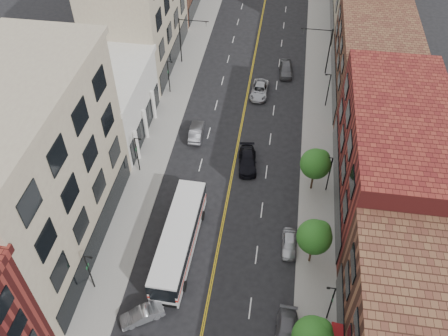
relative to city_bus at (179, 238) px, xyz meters
The scene contains 26 objects.
sidewalk_left 22.49m from the city_bus, 106.06° to the left, with size 4.00×110.00×0.15m, color gray.
sidewalk_right 25.65m from the city_bus, 57.35° to the left, with size 4.00×110.00×0.15m, color gray.
bldg_l_tanoffice 14.96m from the city_bus, behind, with size 10.00×22.00×18.00m, color gray.
bldg_l_white 22.04m from the city_bus, 126.98° to the left, with size 10.00×14.00×8.00m, color silver.
bldg_l_far_a 37.63m from the city_bus, 110.92° to the left, with size 10.00×20.00×18.00m, color gray.
bldg_r_mid 23.66m from the city_bus, 26.86° to the left, with size 10.00×22.00×12.00m, color #5B1918.
bldg_r_far_a 37.90m from the city_bus, 56.59° to the left, with size 10.00×20.00×10.00m, color #562E22.
tree_r_1 16.33m from the city_bus, 35.47° to the right, with size 3.40×3.40×5.59m.
tree_r_2 13.38m from the city_bus, ahead, with size 3.40×3.40×5.59m.
tree_r_3 17.06m from the city_bus, 38.80° to the left, with size 3.40×3.40×5.59m.
lamp_l_1 9.06m from the city_bus, 142.61° to the right, with size 0.81×0.55×5.05m.
lamp_l_2 12.77m from the city_bus, 124.18° to the left, with size 0.81×0.55×5.05m.
lamp_l_3 27.50m from the city_bus, 105.09° to the left, with size 0.81×0.55×5.05m.
lamp_r_1 15.76m from the city_bus, 20.34° to the right, with size 0.81×0.55×5.05m.
lamp_r_2 18.15m from the city_bus, 35.53° to the left, with size 0.81×0.55×5.05m.
lamp_r_3 30.37m from the city_bus, 60.93° to the left, with size 0.81×0.55×5.05m.
signal_mast_left 35.23m from the city_bus, 100.61° to the left, with size 4.49×0.18×7.20m.
signal_mast_right 37.38m from the city_bus, 67.84° to the left, with size 4.49×0.18×7.20m.
city_bus is the anchor object (origin of this frame).
car_angle_b 8.24m from the city_bus, 102.79° to the right, with size 1.40×4.03×1.33m, color silver.
car_parked_mid 13.70m from the city_bus, 34.79° to the right, with size 1.94×4.78×1.39m, color #57565C.
car_parked_far 11.25m from the city_bus, ahead, with size 1.53×3.80×1.30m, color silver.
car_lane_behind 17.84m from the city_bus, 95.48° to the left, with size 1.58×4.54×1.50m, color #4E4F54.
car_lane_a 14.42m from the city_bus, 67.90° to the left, with size 2.10×5.17×1.50m, color black.
car_lane_b 28.54m from the city_bus, 78.91° to the left, with size 2.38×5.17×1.44m, color #A5A7AD.
car_lane_c 34.99m from the city_bus, 75.22° to the left, with size 1.88×4.67×1.59m, color #515257.
Camera 1 is at (4.82, -14.07, 40.24)m, focal length 38.00 mm.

